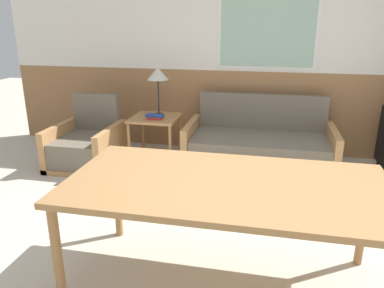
{
  "coord_description": "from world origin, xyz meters",
  "views": [
    {
      "loc": [
        0.1,
        -2.4,
        1.74
      ],
      "look_at": [
        -0.67,
        1.18,
        0.52
      ],
      "focal_mm": 35.0,
      "sensor_mm": 36.0,
      "label": 1
    }
  ],
  "objects": [
    {
      "name": "table_lamp",
      "position": [
        -1.31,
        2.14,
        1.08
      ],
      "size": [
        0.27,
        0.27,
        0.61
      ],
      "color": "#262628",
      "rests_on": "side_table"
    },
    {
      "name": "dining_table",
      "position": [
        -0.14,
        -0.26,
        0.71
      ],
      "size": [
        2.02,
        1.02,
        0.78
      ],
      "color": "#9E7042",
      "rests_on": "ground_plane"
    },
    {
      "name": "ground_plane",
      "position": [
        0.0,
        0.0,
        0.0
      ],
      "size": [
        16.0,
        16.0,
        0.0
      ],
      "primitive_type": "plane",
      "color": "beige"
    },
    {
      "name": "armchair",
      "position": [
        -2.12,
        1.65,
        0.24
      ],
      "size": [
        0.76,
        0.84,
        0.84
      ],
      "rotation": [
        0.0,
        0.0,
        0.16
      ],
      "color": "#B27F4C",
      "rests_on": "ground_plane"
    },
    {
      "name": "side_table",
      "position": [
        -1.33,
        2.04,
        0.48
      ],
      "size": [
        0.59,
        0.59,
        0.56
      ],
      "color": "#B27F4C",
      "rests_on": "ground_plane"
    },
    {
      "name": "wall_back",
      "position": [
        -0.0,
        2.63,
        1.37
      ],
      "size": [
        7.2,
        0.09,
        2.7
      ],
      "color": "#996B42",
      "rests_on": "ground_plane"
    },
    {
      "name": "couch",
      "position": [
        -0.0,
        2.06,
        0.24
      ],
      "size": [
        1.78,
        0.88,
        0.84
      ],
      "color": "#B27F4C",
      "rests_on": "ground_plane"
    },
    {
      "name": "book_stack",
      "position": [
        -1.3,
        1.94,
        0.59
      ],
      "size": [
        0.23,
        0.19,
        0.06
      ],
      "color": "#B22823",
      "rests_on": "side_table"
    }
  ]
}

